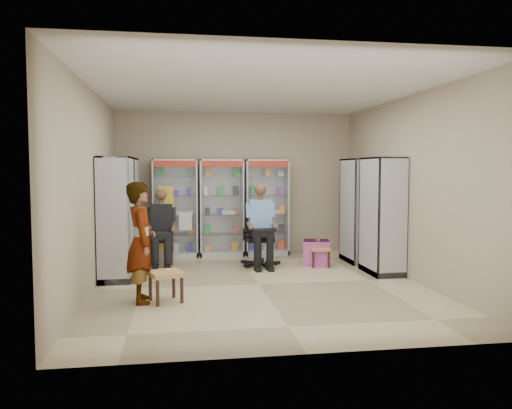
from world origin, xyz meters
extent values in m
plane|color=tan|center=(0.00, 0.00, 0.00)|extent=(6.00, 6.00, 0.00)
cube|color=tan|center=(0.00, 3.00, 1.50)|extent=(5.00, 0.02, 3.00)
cube|color=tan|center=(0.00, -3.00, 1.50)|extent=(5.00, 0.02, 3.00)
cube|color=tan|center=(-2.50, 0.00, 1.50)|extent=(0.02, 6.00, 3.00)
cube|color=tan|center=(2.50, 0.00, 1.50)|extent=(0.02, 6.00, 3.00)
cube|color=silver|center=(0.00, 0.00, 3.00)|extent=(5.00, 6.00, 0.02)
cube|color=#A0A2A7|center=(-1.30, 2.73, 1.00)|extent=(0.90, 0.50, 2.00)
cube|color=silver|center=(-0.35, 2.73, 1.00)|extent=(0.90, 0.50, 2.00)
cube|color=#A7ABAE|center=(0.60, 2.73, 1.00)|extent=(0.90, 0.50, 2.00)
cube|color=#9DA1A4|center=(2.23, 1.60, 1.00)|extent=(0.90, 0.50, 2.00)
cube|color=silver|center=(2.23, 0.50, 1.00)|extent=(0.90, 0.50, 2.00)
cube|color=#ADAFB4|center=(-2.23, 1.80, 1.00)|extent=(0.90, 0.50, 2.00)
cube|color=#A1A3A8|center=(-2.23, 0.70, 1.00)|extent=(0.90, 0.50, 2.00)
cube|color=black|center=(-1.55, 2.00, 0.47)|extent=(0.42, 0.42, 0.94)
cube|color=black|center=(0.26, 1.50, 0.56)|extent=(0.61, 0.61, 1.13)
cube|color=#BF4C91|center=(1.32, 1.40, 0.23)|extent=(0.59, 0.57, 0.46)
cylinder|color=#5D2808|center=(1.35, 1.37, 0.52)|extent=(0.07, 0.07, 0.11)
cube|color=#A97447|center=(1.35, 1.25, 0.18)|extent=(0.39, 0.39, 0.36)
cube|color=#A67846|center=(-1.41, -0.83, 0.21)|extent=(0.53, 0.53, 0.42)
imported|color=gray|center=(-1.73, -0.79, 0.81)|extent=(0.47, 0.64, 1.63)
camera|label=1|loc=(-1.22, -7.60, 1.79)|focal=35.00mm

